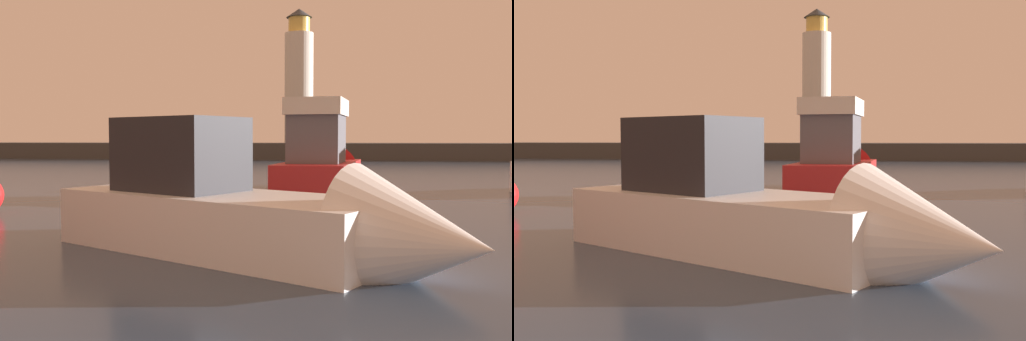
# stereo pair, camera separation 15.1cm
# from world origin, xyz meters

# --- Properties ---
(ground_plane) EXTENTS (220.00, 220.00, 0.00)m
(ground_plane) POSITION_xyz_m (0.00, 27.35, 0.00)
(ground_plane) COLOR #2D3D51
(breakwater) EXTENTS (69.35, 6.74, 1.59)m
(breakwater) POSITION_xyz_m (0.00, 54.70, 0.79)
(breakwater) COLOR #423F3D
(breakwater) RESTS_ON ground_plane
(lighthouse) EXTENTS (2.82, 2.82, 13.17)m
(lighthouse) POSITION_xyz_m (0.21, 54.70, 7.82)
(lighthouse) COLOR silver
(lighthouse) RESTS_ON breakwater
(motorboat_3) EXTENTS (8.26, 6.00, 3.06)m
(motorboat_3) POSITION_xyz_m (2.62, 7.64, 0.77)
(motorboat_3) COLOR white
(motorboat_3) RESTS_ON ground_plane
(motorboat_4) EXTENTS (3.44, 8.22, 4.04)m
(motorboat_4) POSITION_xyz_m (3.35, 20.26, 1.08)
(motorboat_4) COLOR #B21E1E
(motorboat_4) RESTS_ON ground_plane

